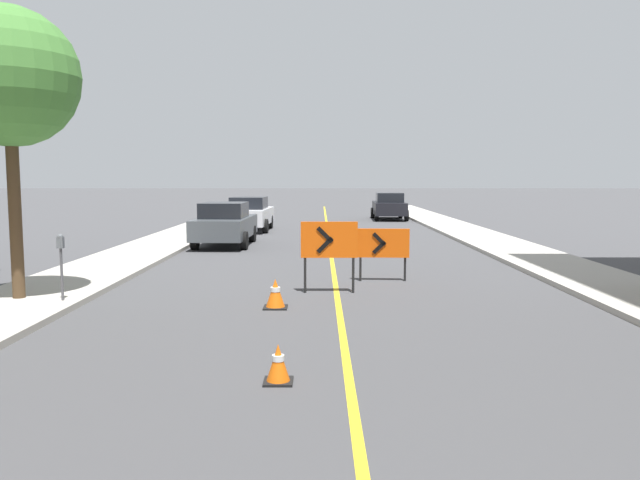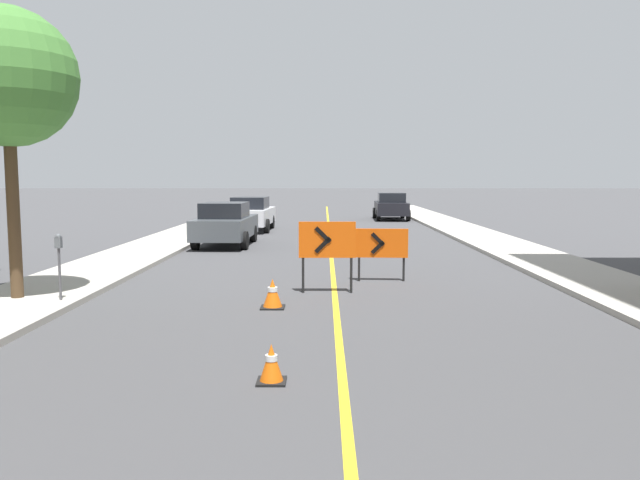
% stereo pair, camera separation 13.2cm
% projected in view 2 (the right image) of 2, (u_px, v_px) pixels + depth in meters
% --- Properties ---
extents(lane_stripe, '(0.12, 62.53, 0.01)m').
position_uv_depth(lane_stripe, '(331.00, 248.00, 22.11)').
color(lane_stripe, gold).
rests_on(lane_stripe, ground_plane).
extents(sidewalk_left, '(2.41, 62.53, 0.12)m').
position_uv_depth(sidewalk_left, '(156.00, 246.00, 22.14)').
color(sidewalk_left, '#ADA89E').
rests_on(sidewalk_left, ground_plane).
extents(sidewalk_right, '(2.41, 62.53, 0.12)m').
position_uv_depth(sidewalk_right, '(506.00, 246.00, 22.06)').
color(sidewalk_right, '#ADA89E').
rests_on(sidewalk_right, ground_plane).
extents(traffic_cone_fourth, '(0.36, 0.36, 0.48)m').
position_uv_depth(traffic_cone_fourth, '(271.00, 364.00, 7.59)').
color(traffic_cone_fourth, black).
rests_on(traffic_cone_fourth, ground_plane).
extents(traffic_cone_fifth, '(0.46, 0.46, 0.57)m').
position_uv_depth(traffic_cone_fifth, '(273.00, 294.00, 11.93)').
color(traffic_cone_fifth, black).
rests_on(traffic_cone_fifth, ground_plane).
extents(arrow_barricade_primary, '(1.23, 0.09, 1.55)m').
position_uv_depth(arrow_barricade_primary, '(327.00, 242.00, 13.42)').
color(arrow_barricade_primary, '#EF560C').
rests_on(arrow_barricade_primary, ground_plane).
extents(arrow_barricade_secondary, '(1.27, 0.14, 1.27)m').
position_uv_depth(arrow_barricade_secondary, '(381.00, 245.00, 14.96)').
color(arrow_barricade_secondary, '#EF560C').
rests_on(arrow_barricade_secondary, ground_plane).
extents(parked_car_curb_near, '(1.95, 4.36, 1.59)m').
position_uv_depth(parked_car_curb_near, '(225.00, 224.00, 22.77)').
color(parked_car_curb_near, '#474C51').
rests_on(parked_car_curb_near, ground_plane).
extents(parked_car_curb_mid, '(1.98, 4.37, 1.59)m').
position_uv_depth(parked_car_curb_mid, '(251.00, 214.00, 29.12)').
color(parked_car_curb_mid, silver).
rests_on(parked_car_curb_mid, ground_plane).
extents(parked_car_curb_far, '(1.95, 4.36, 1.59)m').
position_uv_depth(parked_car_curb_far, '(391.00, 206.00, 36.81)').
color(parked_car_curb_far, black).
rests_on(parked_car_curb_far, ground_plane).
extents(parking_meter_near_curb, '(0.12, 0.11, 1.30)m').
position_uv_depth(parking_meter_near_curb, '(59.00, 253.00, 12.02)').
color(parking_meter_near_curb, '#4C4C51').
rests_on(parking_meter_near_curb, sidewalk_left).
extents(street_tree_left_near, '(2.68, 2.68, 5.63)m').
position_uv_depth(street_tree_left_near, '(7.00, 78.00, 11.96)').
color(street_tree_left_near, '#4C3823').
rests_on(street_tree_left_near, sidewalk_left).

